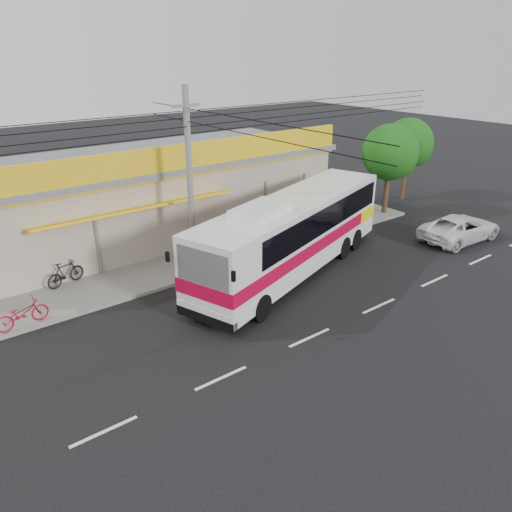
{
  "coord_description": "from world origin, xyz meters",
  "views": [
    {
      "loc": [
        -11.41,
        -13.86,
        10.09
      ],
      "look_at": [
        0.97,
        2.0,
        1.57
      ],
      "focal_mm": 35.0,
      "sensor_mm": 36.0,
      "label": 1
    }
  ],
  "objects": [
    {
      "name": "coach_bus",
      "position": [
        3.53,
        2.31,
        2.16
      ],
      "size": [
        13.33,
        6.69,
        4.04
      ],
      "rotation": [
        0.0,
        0.0,
        0.31
      ],
      "color": "silver",
      "rests_on": "ground"
    },
    {
      "name": "utility_pole",
      "position": [
        -0.26,
        5.26,
        7.08
      ],
      "size": [
        34.0,
        14.0,
        8.59
      ],
      "color": "#5C5C5A",
      "rests_on": "ground"
    },
    {
      "name": "tree_far",
      "position": [
        14.15,
        5.26,
        3.89
      ],
      "size": [
        3.46,
        3.46,
        5.74
      ],
      "color": "#331F14",
      "rests_on": "ground"
    },
    {
      "name": "motorbike_red",
      "position": [
        -8.23,
        4.7,
        0.68
      ],
      "size": [
        2.08,
        0.93,
        1.06
      ],
      "primitive_type": "imported",
      "rotation": [
        0.0,
        0.0,
        1.69
      ],
      "color": "maroon",
      "rests_on": "sidewalk"
    },
    {
      "name": "motorbike_dark",
      "position": [
        -5.7,
        7.3,
        0.71
      ],
      "size": [
        1.93,
        1.02,
        1.11
      ],
      "primitive_type": "imported",
      "rotation": [
        0.0,
        0.0,
        1.85
      ],
      "color": "black",
      "rests_on": "sidewalk"
    },
    {
      "name": "lane_markings",
      "position": [
        0.0,
        -2.5,
        0.0
      ],
      "size": [
        50.0,
        0.12,
        0.01
      ],
      "primitive_type": null,
      "color": "silver",
      "rests_on": "ground"
    },
    {
      "name": "ground",
      "position": [
        0.0,
        0.0,
        0.0
      ],
      "size": [
        120.0,
        120.0,
        0.0
      ],
      "primitive_type": "plane",
      "color": "black",
      "rests_on": "ground"
    },
    {
      "name": "white_car",
      "position": [
        13.65,
        -0.24,
        0.71
      ],
      "size": [
        5.26,
        2.68,
        1.42
      ],
      "primitive_type": "imported",
      "rotation": [
        0.0,
        0.0,
        1.51
      ],
      "color": "silver",
      "rests_on": "ground"
    },
    {
      "name": "storefront_building",
      "position": [
        -0.01,
        11.54,
        2.3
      ],
      "size": [
        22.6,
        9.2,
        5.7
      ],
      "color": "#9E9480",
      "rests_on": "ground"
    },
    {
      "name": "sidewalk",
      "position": [
        0.0,
        6.0,
        0.07
      ],
      "size": [
        30.0,
        3.2,
        0.15
      ],
      "primitive_type": "cube",
      "color": "slate",
      "rests_on": "ground"
    },
    {
      "name": "tree_near",
      "position": [
        17.95,
        6.73,
        3.81
      ],
      "size": [
        3.4,
        3.4,
        5.63
      ],
      "color": "#331F14",
      "rests_on": "ground"
    }
  ]
}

